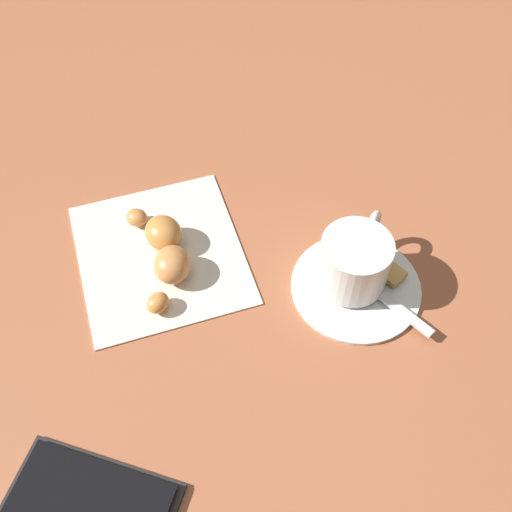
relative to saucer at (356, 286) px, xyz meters
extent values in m
plane|color=#A35C3B|center=(-0.08, 0.03, 0.00)|extent=(1.80, 1.80, 0.00)
cylinder|color=silver|center=(0.00, 0.00, 0.00)|extent=(0.13, 0.13, 0.01)
cylinder|color=silver|center=(-0.01, 0.01, 0.03)|extent=(0.07, 0.07, 0.06)
cylinder|color=#3F2716|center=(-0.01, 0.01, 0.03)|extent=(0.05, 0.05, 0.00)
torus|color=silver|center=(0.02, 0.04, 0.03)|extent=(0.03, 0.04, 0.04)
cube|color=silver|center=(0.03, -0.03, 0.01)|extent=(0.07, 0.07, 0.00)
ellipsoid|color=silver|center=(-0.01, 0.02, 0.01)|extent=(0.03, 0.03, 0.01)
cube|color=tan|center=(0.02, 0.02, 0.01)|extent=(0.05, 0.06, 0.01)
cube|color=silver|center=(-0.19, 0.05, 0.00)|extent=(0.20, 0.21, 0.00)
ellipsoid|color=#D5843F|center=(-0.19, -0.02, 0.01)|extent=(0.03, 0.03, 0.02)
ellipsoid|color=#CF854A|center=(-0.18, 0.02, 0.02)|extent=(0.04, 0.04, 0.03)
ellipsoid|color=#CB803D|center=(-0.19, 0.06, 0.02)|extent=(0.05, 0.05, 0.03)
ellipsoid|color=#C98445|center=(-0.22, 0.09, 0.01)|extent=(0.03, 0.03, 0.02)
cube|color=black|center=(-0.23, -0.19, 0.00)|extent=(0.15, 0.11, 0.01)
cube|color=black|center=(-0.23, -0.19, 0.01)|extent=(0.14, 0.10, 0.00)
camera|label=1|loc=(-0.11, -0.31, 0.49)|focal=42.33mm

